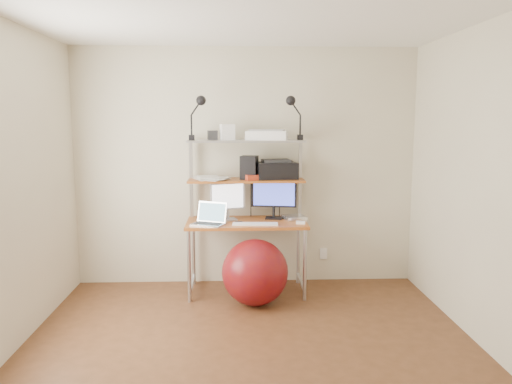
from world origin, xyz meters
TOP-DOWN VIEW (x-y plane):
  - room at (0.00, 0.00)m, footprint 3.60×3.60m
  - computer_desk at (0.00, 1.50)m, footprint 1.20×0.60m
  - wall_outlet at (0.85, 1.79)m, footprint 0.08×0.01m
  - monitor_silver at (-0.19, 1.52)m, footprint 0.36×0.18m
  - monitor_black at (0.29, 1.58)m, footprint 0.47×0.16m
  - laptop at (-0.36, 1.32)m, footprint 0.38×0.35m
  - keyboard at (0.08, 1.28)m, footprint 0.45×0.15m
  - mouse at (0.53, 1.30)m, footprint 0.10×0.07m
  - mac_mini at (0.49, 1.51)m, footprint 0.26×0.26m
  - phone at (-0.08, 1.33)m, footprint 0.09×0.14m
  - printer at (0.31, 1.62)m, footprint 0.45×0.33m
  - nas_cube at (0.03, 1.57)m, footprint 0.20×0.20m
  - red_box at (0.08, 1.52)m, footprint 0.22×0.18m
  - scanner at (0.21, 1.55)m, footprint 0.44×0.33m
  - box_white at (-0.19, 1.58)m, footprint 0.16×0.14m
  - box_grey at (-0.34, 1.61)m, footprint 0.11×0.11m
  - clip_lamp_left at (-0.46, 1.49)m, footprint 0.17×0.10m
  - clip_lamp_right at (0.46, 1.51)m, footprint 0.17×0.10m
  - exercise_ball at (0.07, 1.09)m, footprint 0.63×0.63m
  - paper_stack at (-0.37, 1.57)m, footprint 0.41×0.41m

SIDE VIEW (x-z plane):
  - wall_outlet at x=0.85m, z-range 0.24..0.36m
  - exercise_ball at x=0.07m, z-range 0.00..0.63m
  - phone at x=-0.08m, z-range 0.74..0.75m
  - keyboard at x=0.08m, z-range 0.74..0.75m
  - mouse at x=0.53m, z-range 0.74..0.77m
  - mac_mini at x=0.49m, z-range 0.74..0.78m
  - laptop at x=-0.36m, z-range 0.65..0.92m
  - computer_desk at x=0.00m, z-range 0.17..1.74m
  - monitor_silver at x=-0.19m, z-range 0.75..1.16m
  - monitor_black at x=0.29m, z-range 0.74..1.21m
  - paper_stack at x=-0.37m, z-range 1.15..1.18m
  - red_box at x=0.08m, z-range 1.15..1.20m
  - printer at x=0.31m, z-range 1.14..1.34m
  - room at x=0.00m, z-range -0.55..3.05m
  - nas_cube at x=0.03m, z-range 1.15..1.39m
  - box_grey at x=-0.34m, z-range 1.55..1.64m
  - scanner at x=0.21m, z-range 1.55..1.65m
  - box_white at x=-0.19m, z-range 1.55..1.71m
  - clip_lamp_left at x=-0.46m, z-range 1.65..2.09m
  - clip_lamp_right at x=0.46m, z-range 1.65..2.09m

